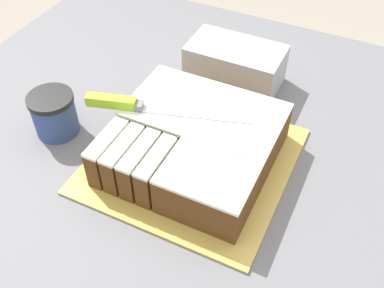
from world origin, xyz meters
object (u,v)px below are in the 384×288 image
(cake_board, at_px, (192,160))
(cake, at_px, (194,143))
(knife, at_px, (130,105))
(coffee_cup, at_px, (54,114))
(storage_box, at_px, (235,64))

(cake_board, height_order, cake, cake)
(knife, relative_size, coffee_cup, 3.36)
(cake, distance_m, coffee_cup, 0.31)
(cake_board, height_order, storage_box, storage_box)
(knife, bearing_deg, cake_board, -15.98)
(coffee_cup, distance_m, storage_box, 0.44)
(cake_board, relative_size, cake, 1.25)
(knife, height_order, storage_box, knife)
(knife, bearing_deg, storage_box, 52.79)
(cake, relative_size, coffee_cup, 3.20)
(cake_board, xyz_separation_m, cake, (0.00, 0.00, 0.05))
(cake_board, bearing_deg, coffee_cup, -171.73)
(cake, relative_size, storage_box, 1.38)
(cake_board, distance_m, storage_box, 0.30)
(knife, xyz_separation_m, coffee_cup, (-0.17, -0.04, -0.06))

